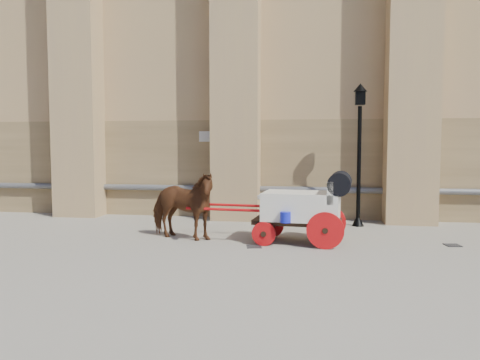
# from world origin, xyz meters

# --- Properties ---
(ground) EXTENTS (90.00, 90.00, 0.00)m
(ground) POSITION_xyz_m (0.00, 0.00, 0.00)
(ground) COLOR #6C6659
(ground) RESTS_ON ground
(horse) EXTENTS (2.08, 1.41, 1.61)m
(horse) POSITION_xyz_m (-1.80, 0.43, 0.80)
(horse) COLOR brown
(horse) RESTS_ON ground
(carriage) EXTENTS (3.82, 1.42, 1.64)m
(carriage) POSITION_xyz_m (1.14, 0.44, 0.88)
(carriage) COLOR black
(carriage) RESTS_ON ground
(street_lamp) EXTENTS (0.37, 0.37, 3.90)m
(street_lamp) POSITION_xyz_m (2.52, 2.94, 2.09)
(street_lamp) COLOR black
(street_lamp) RESTS_ON ground
(drain_grate_near) EXTENTS (0.37, 0.37, 0.01)m
(drain_grate_near) POSITION_xyz_m (-0.00, -0.15, 0.01)
(drain_grate_near) COLOR black
(drain_grate_near) RESTS_ON ground
(drain_grate_far) EXTENTS (0.36, 0.36, 0.01)m
(drain_grate_far) POSITION_xyz_m (4.35, 0.65, 0.01)
(drain_grate_far) COLOR black
(drain_grate_far) RESTS_ON ground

